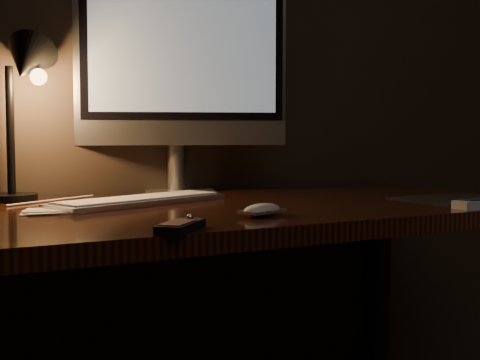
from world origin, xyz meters
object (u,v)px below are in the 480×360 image
desk (210,254)px  monitor (181,62)px  keyboard (139,200)px  mouse (262,212)px  desk_lamp (24,87)px  media_remote (181,226)px

desk → monitor: 0.55m
desk → keyboard: keyboard is taller
mouse → desk_lamp: size_ratio=0.23×
mouse → desk_lamp: 0.70m
desk_lamp → mouse: bearing=-46.7°
media_remote → mouse: bearing=-19.8°
media_remote → desk_lamp: desk_lamp is taller
desk → desk_lamp: bearing=149.9°
desk → mouse: (-0.03, -0.30, 0.14)m
monitor → mouse: size_ratio=6.30×
monitor → mouse: bearing=-76.9°
keyboard → mouse: size_ratio=4.74×
keyboard → media_remote: bearing=-121.6°
desk → keyboard: 0.22m
desk → keyboard: bearing=163.2°
monitor → media_remote: monitor is taller
desk → keyboard: (-0.16, 0.05, 0.14)m
desk → media_remote: media_remote is taller
desk → media_remote: (-0.25, -0.41, 0.14)m
monitor → keyboard: size_ratio=1.33×
desk → monitor: monitor is taller
keyboard → mouse: (0.14, -0.35, 0.00)m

